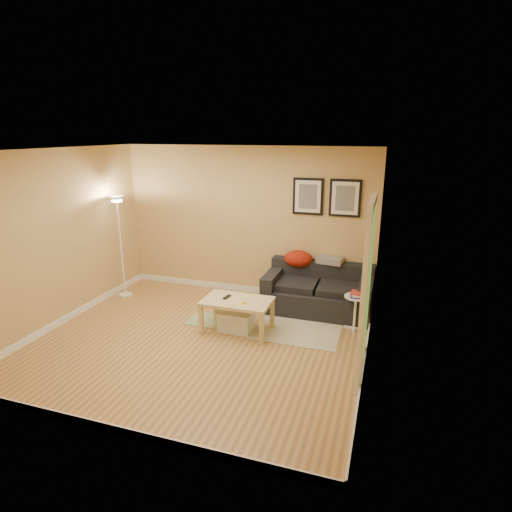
{
  "coord_description": "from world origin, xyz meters",
  "views": [
    {
      "loc": [
        2.4,
        -4.83,
        2.82
      ],
      "look_at": [
        0.55,
        0.85,
        1.05
      ],
      "focal_mm": 29.53,
      "sensor_mm": 36.0,
      "label": 1
    }
  ],
  "objects_px": {
    "storage_bin": "(236,320)",
    "side_table": "(355,312)",
    "book_stack": "(357,294)",
    "floor_lamp": "(121,250)",
    "coffee_table": "(237,316)",
    "sofa": "(318,289)"
  },
  "relations": [
    {
      "from": "coffee_table",
      "to": "side_table",
      "type": "relative_size",
      "value": 1.9
    },
    {
      "from": "storage_bin",
      "to": "side_table",
      "type": "xyz_separation_m",
      "value": [
        1.65,
        0.58,
        0.11
      ]
    },
    {
      "from": "sofa",
      "to": "storage_bin",
      "type": "relative_size",
      "value": 3.44
    },
    {
      "from": "storage_bin",
      "to": "book_stack",
      "type": "bearing_deg",
      "value": 19.14
    },
    {
      "from": "sofa",
      "to": "book_stack",
      "type": "xyz_separation_m",
      "value": [
        0.65,
        -0.49,
        0.18
      ]
    },
    {
      "from": "book_stack",
      "to": "floor_lamp",
      "type": "relative_size",
      "value": 0.12
    },
    {
      "from": "side_table",
      "to": "book_stack",
      "type": "height_order",
      "value": "book_stack"
    },
    {
      "from": "storage_bin",
      "to": "floor_lamp",
      "type": "height_order",
      "value": "floor_lamp"
    },
    {
      "from": "book_stack",
      "to": "storage_bin",
      "type": "bearing_deg",
      "value": -164.96
    },
    {
      "from": "storage_bin",
      "to": "floor_lamp",
      "type": "relative_size",
      "value": 0.27
    },
    {
      "from": "storage_bin",
      "to": "side_table",
      "type": "distance_m",
      "value": 1.76
    },
    {
      "from": "side_table",
      "to": "floor_lamp",
      "type": "relative_size",
      "value": 0.29
    },
    {
      "from": "sofa",
      "to": "floor_lamp",
      "type": "distance_m",
      "value": 3.44
    },
    {
      "from": "coffee_table",
      "to": "side_table",
      "type": "distance_m",
      "value": 1.73
    },
    {
      "from": "coffee_table",
      "to": "floor_lamp",
      "type": "bearing_deg",
      "value": 149.99
    },
    {
      "from": "sofa",
      "to": "book_stack",
      "type": "bearing_deg",
      "value": -37.18
    },
    {
      "from": "side_table",
      "to": "book_stack",
      "type": "bearing_deg",
      "value": -60.66
    },
    {
      "from": "coffee_table",
      "to": "floor_lamp",
      "type": "distance_m",
      "value": 2.57
    },
    {
      "from": "book_stack",
      "to": "floor_lamp",
      "type": "height_order",
      "value": "floor_lamp"
    },
    {
      "from": "storage_bin",
      "to": "side_table",
      "type": "height_order",
      "value": "side_table"
    },
    {
      "from": "coffee_table",
      "to": "storage_bin",
      "type": "height_order",
      "value": "coffee_table"
    },
    {
      "from": "storage_bin",
      "to": "floor_lamp",
      "type": "distance_m",
      "value": 2.56
    }
  ]
}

